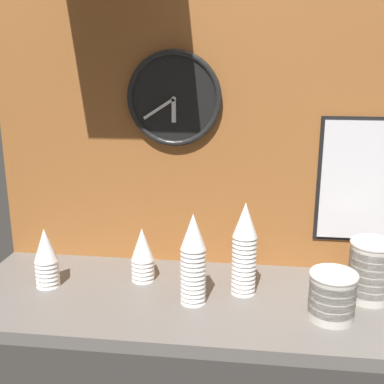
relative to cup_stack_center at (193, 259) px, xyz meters
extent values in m
cube|color=slate|center=(0.07, 0.05, -0.16)|extent=(1.60, 0.56, 0.04)
cube|color=#A3602D|center=(0.07, 0.31, 0.38)|extent=(1.60, 0.03, 1.05)
cone|color=white|center=(0.00, 0.00, -0.09)|extent=(0.08, 0.08, 0.11)
cone|color=white|center=(0.00, 0.00, -0.07)|extent=(0.08, 0.08, 0.11)
cone|color=white|center=(0.00, 0.00, -0.06)|extent=(0.08, 0.08, 0.11)
cone|color=white|center=(0.00, 0.00, -0.04)|extent=(0.08, 0.08, 0.11)
cone|color=white|center=(0.00, 0.00, -0.03)|extent=(0.08, 0.08, 0.11)
cone|color=white|center=(0.00, 0.00, -0.01)|extent=(0.08, 0.08, 0.11)
cone|color=white|center=(0.00, 0.00, 0.00)|extent=(0.08, 0.08, 0.11)
cone|color=white|center=(0.00, 0.00, 0.01)|extent=(0.08, 0.08, 0.11)
cone|color=white|center=(0.00, 0.00, 0.03)|extent=(0.08, 0.08, 0.11)
cone|color=white|center=(0.00, 0.00, 0.04)|extent=(0.08, 0.08, 0.11)
cone|color=white|center=(0.00, 0.00, 0.06)|extent=(0.08, 0.08, 0.11)
cone|color=white|center=(0.00, 0.00, 0.07)|extent=(0.08, 0.08, 0.11)
cone|color=white|center=(0.00, 0.00, 0.09)|extent=(0.08, 0.08, 0.11)
cone|color=white|center=(-0.48, 0.04, -0.09)|extent=(0.08, 0.08, 0.11)
cone|color=white|center=(-0.48, 0.04, -0.07)|extent=(0.08, 0.08, 0.11)
cone|color=white|center=(-0.48, 0.04, -0.06)|extent=(0.08, 0.08, 0.11)
cone|color=white|center=(-0.48, 0.04, -0.04)|extent=(0.08, 0.08, 0.11)
cone|color=white|center=(-0.48, 0.04, -0.03)|extent=(0.08, 0.08, 0.11)
cone|color=white|center=(-0.48, 0.04, -0.01)|extent=(0.08, 0.08, 0.11)
cone|color=white|center=(-0.48, 0.04, 0.00)|extent=(0.08, 0.08, 0.11)
cone|color=white|center=(-0.19, 0.13, -0.09)|extent=(0.08, 0.08, 0.11)
cone|color=white|center=(-0.19, 0.13, -0.07)|extent=(0.08, 0.08, 0.11)
cone|color=white|center=(-0.19, 0.13, -0.06)|extent=(0.08, 0.08, 0.11)
cone|color=white|center=(-0.19, 0.13, -0.04)|extent=(0.08, 0.08, 0.11)
cone|color=white|center=(-0.19, 0.13, -0.03)|extent=(0.08, 0.08, 0.11)
cone|color=white|center=(-0.19, 0.13, -0.01)|extent=(0.08, 0.08, 0.11)
cone|color=white|center=(0.15, 0.08, -0.09)|extent=(0.08, 0.08, 0.11)
cone|color=white|center=(0.15, 0.08, -0.07)|extent=(0.08, 0.08, 0.11)
cone|color=white|center=(0.15, 0.08, -0.06)|extent=(0.08, 0.08, 0.11)
cone|color=white|center=(0.15, 0.08, -0.04)|extent=(0.08, 0.08, 0.11)
cone|color=white|center=(0.15, 0.08, -0.03)|extent=(0.08, 0.08, 0.11)
cone|color=white|center=(0.15, 0.08, -0.01)|extent=(0.08, 0.08, 0.11)
cone|color=white|center=(0.15, 0.08, 0.00)|extent=(0.08, 0.08, 0.11)
cone|color=white|center=(0.15, 0.08, 0.01)|extent=(0.08, 0.08, 0.11)
cone|color=white|center=(0.15, 0.08, 0.03)|extent=(0.08, 0.08, 0.11)
cone|color=white|center=(0.15, 0.08, 0.04)|extent=(0.08, 0.08, 0.11)
cone|color=white|center=(0.15, 0.08, 0.06)|extent=(0.08, 0.08, 0.11)
cone|color=white|center=(0.15, 0.08, 0.07)|extent=(0.08, 0.08, 0.11)
cone|color=white|center=(0.15, 0.08, 0.09)|extent=(0.08, 0.08, 0.11)
cone|color=white|center=(0.15, 0.08, 0.10)|extent=(0.08, 0.08, 0.11)
cylinder|color=beige|center=(0.40, -0.04, -0.12)|extent=(0.13, 0.13, 0.04)
cylinder|color=beige|center=(0.40, -0.04, -0.10)|extent=(0.13, 0.13, 0.04)
cylinder|color=beige|center=(0.40, -0.04, -0.07)|extent=(0.13, 0.13, 0.04)
cylinder|color=beige|center=(0.40, -0.04, -0.05)|extent=(0.13, 0.13, 0.04)
cylinder|color=beige|center=(0.40, -0.04, -0.02)|extent=(0.13, 0.13, 0.04)
torus|color=white|center=(0.40, -0.04, -0.01)|extent=(0.14, 0.14, 0.02)
cylinder|color=beige|center=(0.53, 0.09, -0.12)|extent=(0.13, 0.13, 0.04)
cylinder|color=beige|center=(0.53, 0.09, -0.10)|extent=(0.13, 0.13, 0.04)
cylinder|color=beige|center=(0.53, 0.09, -0.07)|extent=(0.13, 0.13, 0.04)
cylinder|color=beige|center=(0.53, 0.09, -0.05)|extent=(0.13, 0.13, 0.04)
cylinder|color=beige|center=(0.53, 0.09, -0.02)|extent=(0.13, 0.13, 0.04)
cylinder|color=beige|center=(0.53, 0.09, 0.00)|extent=(0.13, 0.13, 0.04)
cylinder|color=beige|center=(0.53, 0.09, 0.02)|extent=(0.13, 0.13, 0.04)
torus|color=white|center=(0.53, 0.09, 0.04)|extent=(0.14, 0.14, 0.02)
cylinder|color=black|center=(-0.10, 0.29, 0.45)|extent=(0.31, 0.02, 0.31)
torus|color=black|center=(-0.10, 0.28, 0.45)|extent=(0.32, 0.02, 0.32)
cube|color=white|center=(-0.10, 0.28, 0.41)|extent=(0.01, 0.01, 0.08)
cube|color=white|center=(-0.15, 0.28, 0.41)|extent=(0.11, 0.01, 0.07)
cylinder|color=white|center=(-0.10, 0.28, 0.45)|extent=(0.02, 0.01, 0.02)
camera|label=1|loc=(0.16, -1.31, 0.58)|focal=45.00mm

